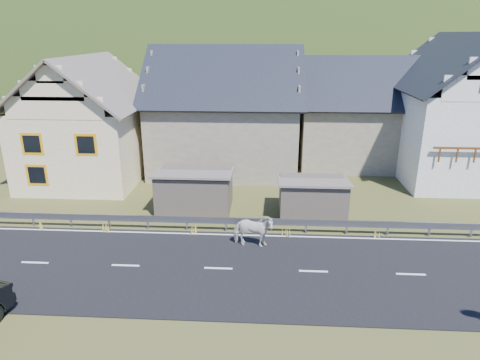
{
  "coord_description": "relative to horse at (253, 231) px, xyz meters",
  "views": [
    {
      "loc": [
        1.86,
        -15.8,
        9.47
      ],
      "look_at": [
        0.66,
        4.48,
        2.47
      ],
      "focal_mm": 32.0,
      "sensor_mm": 36.0,
      "label": 1
    }
  ],
  "objects": [
    {
      "name": "ground",
      "position": [
        -1.39,
        -2.07,
        -0.84
      ],
      "size": [
        160.0,
        160.0,
        0.0
      ],
      "primitive_type": "plane",
      "color": "#3C451D",
      "rests_on": "ground"
    },
    {
      "name": "conifer_patch",
      "position": [
        -56.39,
        107.93,
        5.16
      ],
      "size": [
        76.0,
        50.0,
        28.0
      ],
      "primitive_type": "ellipsoid",
      "color": "black",
      "rests_on": "ground"
    },
    {
      "name": "house_stone_a",
      "position": [
        -2.39,
        12.93,
        3.79
      ],
      "size": [
        10.8,
        9.8,
        8.9
      ],
      "color": "gray",
      "rests_on": "ground"
    },
    {
      "name": "mountain",
      "position": [
        3.61,
        177.93,
        -20.84
      ],
      "size": [
        440.0,
        280.0,
        260.0
      ],
      "primitive_type": "ellipsoid",
      "color": "#1A330E",
      "rests_on": "ground"
    },
    {
      "name": "shed_right",
      "position": [
        3.11,
        3.93,
        0.16
      ],
      "size": [
        3.8,
        2.9,
        2.2
      ],
      "primitive_type": "cube",
      "color": "brown",
      "rests_on": "ground"
    },
    {
      "name": "house_white",
      "position": [
        13.61,
        11.93,
        4.22
      ],
      "size": [
        8.8,
        10.8,
        9.7
      ],
      "color": "white",
      "rests_on": "ground"
    },
    {
      "name": "lane_markings",
      "position": [
        -1.39,
        -2.07,
        -0.8
      ],
      "size": [
        60.0,
        6.6,
        0.01
      ],
      "primitive_type": "cube",
      "color": "silver",
      "rests_on": "road"
    },
    {
      "name": "road",
      "position": [
        -1.39,
        -2.07,
        -0.82
      ],
      "size": [
        60.0,
        7.0,
        0.04
      ],
      "primitive_type": "cube",
      "color": "black",
      "rests_on": "ground"
    },
    {
      "name": "guardrail",
      "position": [
        -1.39,
        1.61,
        -0.28
      ],
      "size": [
        28.1,
        0.09,
        0.75
      ],
      "color": "#93969B",
      "rests_on": "ground"
    },
    {
      "name": "shed_left",
      "position": [
        -3.39,
        4.43,
        0.26
      ],
      "size": [
        4.3,
        3.3,
        2.4
      ],
      "primitive_type": "cube",
      "color": "brown",
      "rests_on": "ground"
    },
    {
      "name": "horse",
      "position": [
        0.0,
        0.0,
        0.0
      ],
      "size": [
        1.06,
        1.98,
        1.6
      ],
      "primitive_type": "imported",
      "rotation": [
        0.0,
        0.0,
        1.47
      ],
      "color": "silver",
      "rests_on": "road"
    },
    {
      "name": "house_cream",
      "position": [
        -11.4,
        9.93,
        3.52
      ],
      "size": [
        7.8,
        9.8,
        8.3
      ],
      "color": "#FFEEB0",
      "rests_on": "ground"
    },
    {
      "name": "house_stone_b",
      "position": [
        7.61,
        14.93,
        3.39
      ],
      "size": [
        9.8,
        8.8,
        8.1
      ],
      "color": "gray",
      "rests_on": "ground"
    }
  ]
}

